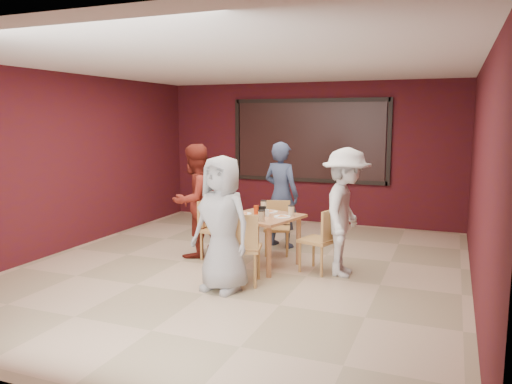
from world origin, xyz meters
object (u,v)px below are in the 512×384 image
at_px(chair_left, 213,226).
at_px(diner_front, 222,224).
at_px(diner_left, 195,201).
at_px(diner_right, 345,212).
at_px(dining_table, 262,222).
at_px(diner_back, 281,195).
at_px(chair_right, 323,237).
at_px(chair_back, 277,224).
at_px(chair_front, 242,245).

height_order(chair_left, diner_front, diner_front).
xyz_separation_m(diner_left, diner_right, (2.32, -0.11, 0.00)).
height_order(dining_table, diner_front, diner_front).
distance_m(diner_back, diner_right, 1.71).
relative_size(chair_left, diner_back, 0.51).
bearing_deg(chair_right, diner_front, -130.45).
height_order(diner_front, diner_left, diner_left).
bearing_deg(dining_table, diner_back, 95.71).
bearing_deg(chair_back, chair_right, -38.81).
distance_m(chair_back, diner_front, 1.89).
bearing_deg(chair_left, diner_right, -2.25).
distance_m(chair_front, diner_right, 1.47).
bearing_deg(diner_right, chair_left, 85.80).
bearing_deg(diner_right, chair_front, 127.05).
bearing_deg(diner_right, diner_back, 46.65).
bearing_deg(chair_right, dining_table, -179.49).
height_order(diner_front, diner_back, diner_back).
height_order(chair_right, diner_right, diner_right).
bearing_deg(chair_back, chair_front, -86.82).
distance_m(chair_left, chair_right, 1.70).
relative_size(dining_table, chair_left, 1.28).
bearing_deg(diner_left, chair_front, 65.37).
xyz_separation_m(chair_left, chair_right, (1.70, -0.10, 0.00)).
xyz_separation_m(chair_back, diner_back, (-0.08, 0.42, 0.40)).
height_order(diner_back, diner_right, diner_back).
height_order(diner_front, diner_right, diner_right).
distance_m(dining_table, diner_right, 1.19).
distance_m(dining_table, diner_back, 1.18).
distance_m(chair_left, diner_back, 1.32).
bearing_deg(diner_right, chair_right, 91.72).
distance_m(chair_front, chair_back, 1.61).
distance_m(dining_table, chair_back, 0.76).
height_order(chair_front, chair_back, chair_front).
bearing_deg(chair_right, chair_back, 141.19).
bearing_deg(chair_right, diner_left, 176.38).
height_order(chair_front, diner_right, diner_right).
height_order(chair_right, diner_back, diner_back).
xyz_separation_m(chair_back, diner_front, (-0.06, -1.86, 0.37)).
distance_m(chair_right, diner_left, 2.06).
bearing_deg(diner_left, diner_front, 55.32).
xyz_separation_m(chair_front, chair_back, (-0.09, 1.61, -0.06)).
bearing_deg(chair_back, chair_left, -141.75).
relative_size(diner_back, diner_left, 1.01).
xyz_separation_m(diner_front, diner_left, (-1.06, 1.26, 0.03)).
relative_size(chair_front, diner_front, 0.56).
bearing_deg(diner_back, chair_front, 110.48).
xyz_separation_m(chair_front, diner_back, (-0.17, 2.03, 0.33)).
distance_m(chair_front, chair_left, 1.32).
relative_size(diner_front, diner_right, 0.97).
relative_size(diner_back, diner_right, 1.00).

